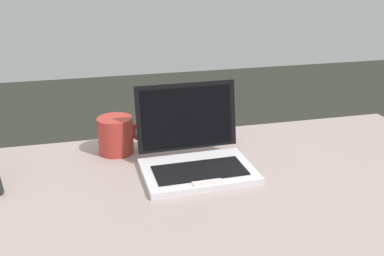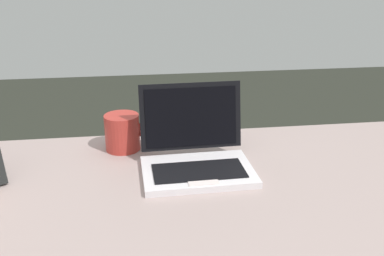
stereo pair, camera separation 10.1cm
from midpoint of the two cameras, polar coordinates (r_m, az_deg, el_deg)
The scene contains 3 objects.
desk at distance 1.04m, azimuth 1.83°, elevation -12.93°, with size 1.45×0.70×0.75m.
laptop_front at distance 1.06m, azimuth 3.22°, elevation -3.48°, with size 0.27×0.22×0.19m.
coffee_mug at distance 1.17m, azimuth -6.44°, elevation -0.59°, with size 0.14×0.09×0.10m.
Camera 2 is at (-0.10, -0.85, 1.23)m, focal length 41.28 mm.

